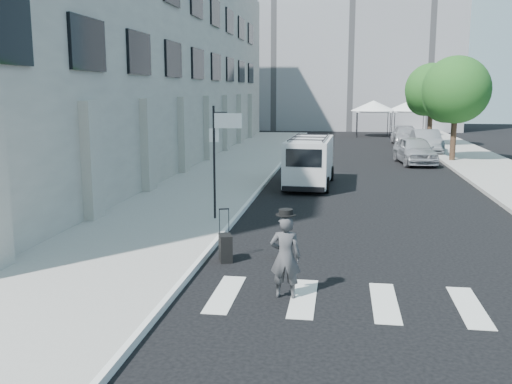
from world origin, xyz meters
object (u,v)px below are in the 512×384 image
(briefcase, at_px, (283,252))
(cargo_van, at_px, (310,161))
(parked_car_a, at_px, (415,150))
(parked_car_b, at_px, (426,142))
(parked_car_c, at_px, (406,136))
(businessman, at_px, (285,257))
(suitcase, at_px, (226,248))

(briefcase, xyz_separation_m, cargo_van, (0.02, 11.12, 0.90))
(parked_car_a, relative_size, parked_car_b, 0.97)
(cargo_van, relative_size, parked_car_c, 1.15)
(businessman, xyz_separation_m, parked_car_b, (6.57, 27.85, -0.08))
(parked_car_a, bearing_deg, parked_car_b, 69.81)
(businessman, bearing_deg, parked_car_c, -100.14)
(businessman, xyz_separation_m, parked_car_c, (5.87, 33.61, -0.16))
(suitcase, height_order, parked_car_b, parked_car_b)
(suitcase, height_order, cargo_van, cargo_van)
(businessman, bearing_deg, parked_car_a, -103.39)
(cargo_van, bearing_deg, parked_car_b, 66.08)
(suitcase, xyz_separation_m, cargo_van, (1.38, 11.57, 0.74))
(businessman, height_order, suitcase, businessman)
(cargo_van, bearing_deg, parked_car_c, 74.84)
(cargo_van, height_order, parked_car_b, cargo_van)
(briefcase, distance_m, cargo_van, 11.15)
(businessman, distance_m, suitcase, 2.84)
(suitcase, bearing_deg, briefcase, -1.04)
(briefcase, bearing_deg, businessman, -92.23)
(businessman, relative_size, parked_car_b, 0.36)
(businessman, height_order, parked_car_c, businessman)
(suitcase, bearing_deg, cargo_van, 63.68)
(businessman, distance_m, parked_car_a, 22.62)
(briefcase, distance_m, parked_car_a, 20.10)
(briefcase, height_order, suitcase, suitcase)
(parked_car_a, xyz_separation_m, parked_car_b, (1.42, 5.82, -0.00))
(briefcase, relative_size, parked_car_b, 0.09)
(businessman, relative_size, parked_car_c, 0.36)
(briefcase, xyz_separation_m, suitcase, (-1.36, -0.45, 0.17))
(cargo_van, relative_size, parked_car_b, 1.17)
(cargo_van, distance_m, parked_car_b, 15.64)
(briefcase, relative_size, suitcase, 0.35)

